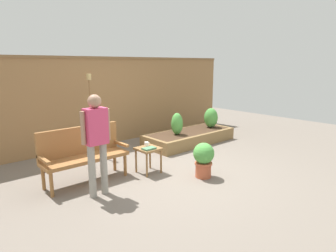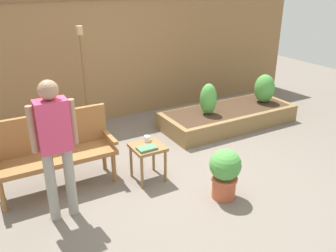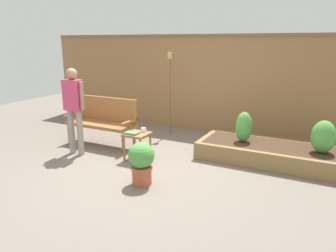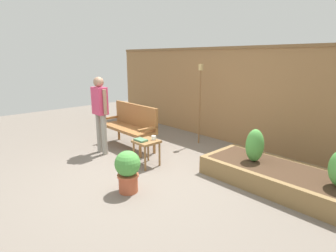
# 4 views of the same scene
# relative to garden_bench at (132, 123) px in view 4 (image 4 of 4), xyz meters

# --- Properties ---
(ground_plane) EXTENTS (14.00, 14.00, 0.00)m
(ground_plane) POSITION_rel_garden_bench_xyz_m (1.39, -0.70, -0.54)
(ground_plane) COLOR #70665B
(fence_back) EXTENTS (8.40, 0.14, 2.16)m
(fence_back) POSITION_rel_garden_bench_xyz_m (1.39, 1.90, 0.55)
(fence_back) COLOR olive
(fence_back) RESTS_ON ground_plane
(garden_bench) EXTENTS (1.44, 0.48, 0.94)m
(garden_bench) POSITION_rel_garden_bench_xyz_m (0.00, 0.00, 0.00)
(garden_bench) COLOR #936033
(garden_bench) RESTS_ON ground_plane
(side_table) EXTENTS (0.40, 0.40, 0.48)m
(side_table) POSITION_rel_garden_bench_xyz_m (1.07, -0.44, -0.15)
(side_table) COLOR olive
(side_table) RESTS_ON ground_plane
(cup_on_table) EXTENTS (0.11, 0.08, 0.08)m
(cup_on_table) POSITION_rel_garden_bench_xyz_m (1.13, -0.31, -0.03)
(cup_on_table) COLOR white
(cup_on_table) RESTS_ON side_table
(book_on_table) EXTENTS (0.24, 0.16, 0.03)m
(book_on_table) POSITION_rel_garden_bench_xyz_m (1.02, -0.52, -0.05)
(book_on_table) COLOR #4C7A56
(book_on_table) RESTS_ON side_table
(potted_boxwood) EXTENTS (0.38, 0.38, 0.63)m
(potted_boxwood) POSITION_rel_garden_bench_xyz_m (1.67, -1.26, -0.19)
(potted_boxwood) COLOR #B75638
(potted_boxwood) RESTS_ON ground_plane
(raised_planter_bed) EXTENTS (2.40, 1.00, 0.30)m
(raised_planter_bed) POSITION_rel_garden_bench_xyz_m (3.13, 0.53, -0.39)
(raised_planter_bed) COLOR olive
(raised_planter_bed) RESTS_ON ground_plane
(shrub_near_bench) EXTENTS (0.28, 0.28, 0.53)m
(shrub_near_bench) POSITION_rel_garden_bench_xyz_m (2.67, 0.50, 0.02)
(shrub_near_bench) COLOR brown
(shrub_near_bench) RESTS_ON raised_planter_bed
(tiki_torch) EXTENTS (0.10, 0.10, 1.78)m
(tiki_torch) POSITION_rel_garden_bench_xyz_m (0.82, 1.28, 0.67)
(tiki_torch) COLOR brown
(tiki_torch) RESTS_ON ground_plane
(person_by_bench) EXTENTS (0.47, 0.20, 1.56)m
(person_by_bench) POSITION_rel_garden_bench_xyz_m (-0.09, -0.68, 0.39)
(person_by_bench) COLOR gray
(person_by_bench) RESTS_ON ground_plane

